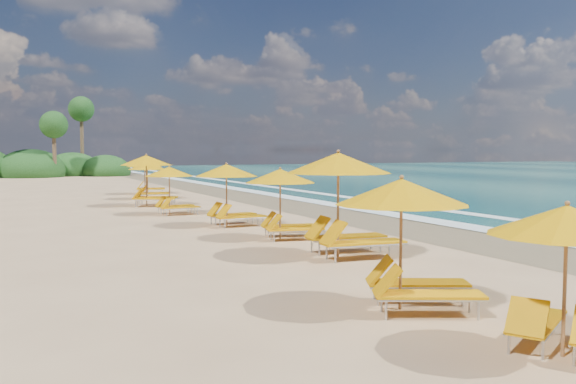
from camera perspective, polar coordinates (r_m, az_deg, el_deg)
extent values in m
plane|color=tan|center=(20.51, 0.00, -3.35)|extent=(160.00, 160.00, 0.00)
cube|color=olive|center=(22.51, 9.23, -2.73)|extent=(4.00, 160.00, 0.01)
cube|color=white|center=(23.39, 12.25, -2.45)|extent=(1.20, 160.00, 0.01)
cube|color=white|center=(25.34, 17.62, -2.08)|extent=(0.80, 160.00, 0.01)
cylinder|color=olive|center=(8.44, 24.67, -7.78)|extent=(0.05, 0.05, 1.91)
cone|color=#DE9A04|center=(8.32, 24.83, -2.43)|extent=(2.67, 2.67, 0.38)
sphere|color=olive|center=(8.30, 24.87, -0.98)|extent=(0.07, 0.07, 0.07)
cylinder|color=olive|center=(10.08, 10.59, -4.97)|extent=(0.05, 0.05, 2.12)
cone|color=#DE9A04|center=(9.99, 10.66, 0.03)|extent=(2.91, 2.91, 0.43)
sphere|color=olive|center=(9.97, 10.68, 1.39)|extent=(0.08, 0.08, 0.08)
cylinder|color=olive|center=(14.79, 4.74, -1.30)|extent=(0.06, 0.06, 2.52)
cone|color=#DE9A04|center=(14.73, 4.77, 2.75)|extent=(2.88, 2.88, 0.51)
sphere|color=olive|center=(14.72, 4.77, 3.85)|extent=(0.09, 0.09, 0.09)
cylinder|color=olive|center=(17.75, -0.74, -1.19)|extent=(0.05, 0.05, 2.03)
cone|color=#DE9A04|center=(17.69, -0.75, 1.53)|extent=(2.49, 2.49, 0.41)
sphere|color=olive|center=(17.69, -0.75, 2.26)|extent=(0.07, 0.07, 0.07)
cylinder|color=olive|center=(20.86, -5.82, -0.34)|extent=(0.05, 0.05, 2.10)
cone|color=#DE9A04|center=(20.82, -5.83, 2.05)|extent=(2.23, 2.23, 0.42)
sphere|color=olive|center=(20.81, -5.84, 2.70)|extent=(0.08, 0.08, 0.08)
cylinder|color=olive|center=(24.87, -11.13, 0.08)|extent=(0.05, 0.05, 1.91)
cone|color=#DE9A04|center=(24.83, -11.15, 1.91)|extent=(2.05, 2.05, 0.38)
sphere|color=olive|center=(24.82, -11.16, 2.40)|extent=(0.07, 0.07, 0.07)
cylinder|color=olive|center=(28.93, -13.22, 1.01)|extent=(0.06, 0.06, 2.34)
cone|color=#DE9A04|center=(28.89, -13.25, 2.94)|extent=(3.15, 3.15, 0.47)
sphere|color=olive|center=(28.89, -13.26, 3.45)|extent=(0.08, 0.08, 0.08)
cylinder|color=olive|center=(32.86, -13.12, 1.02)|extent=(0.05, 0.05, 1.94)
cone|color=#DE9A04|center=(32.82, -13.14, 2.42)|extent=(2.42, 2.42, 0.39)
sphere|color=olive|center=(32.82, -13.15, 2.80)|extent=(0.07, 0.07, 0.07)
cylinder|color=olive|center=(36.70, -13.37, 1.36)|extent=(0.05, 0.05, 2.00)
cone|color=#DE9A04|center=(36.67, -13.39, 2.65)|extent=(2.49, 2.49, 0.40)
sphere|color=olive|center=(36.67, -13.40, 3.00)|extent=(0.07, 0.07, 0.07)
ellipsoid|color=#163D14|center=(63.43, -23.08, 1.87)|extent=(6.40, 6.40, 4.16)
ellipsoid|color=#163D14|center=(65.72, -19.67, 1.96)|extent=(5.60, 5.60, 3.64)
ellipsoid|color=#163D14|center=(64.13, -16.82, 1.92)|extent=(5.00, 5.00, 3.25)
cylinder|color=brown|center=(61.53, -21.18, 3.62)|extent=(0.36, 0.36, 5.00)
sphere|color=#163D14|center=(61.57, -21.24, 5.94)|extent=(2.60, 2.60, 2.60)
cylinder|color=brown|center=(65.81, -18.86, 4.46)|extent=(0.36, 0.36, 6.80)
sphere|color=#163D14|center=(65.94, -18.93, 7.42)|extent=(2.60, 2.60, 2.60)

